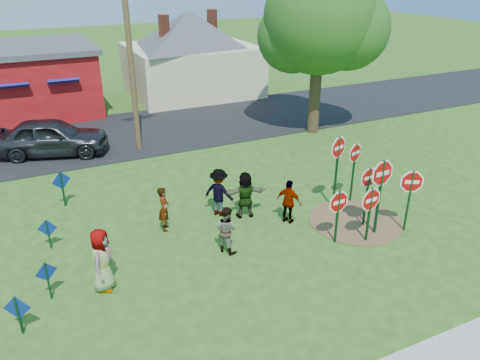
% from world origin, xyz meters
% --- Properties ---
extents(ground, '(120.00, 120.00, 0.00)m').
position_xyz_m(ground, '(0.00, 0.00, 0.00)').
color(ground, '#2C5217').
rests_on(ground, ground).
extents(road, '(120.00, 7.50, 0.04)m').
position_xyz_m(road, '(0.00, 11.50, 0.02)').
color(road, black).
rests_on(road, ground).
extents(dirt_patch, '(3.20, 3.20, 0.03)m').
position_xyz_m(dirt_patch, '(4.50, -1.00, 0.01)').
color(dirt_patch, brown).
rests_on(dirt_patch, ground).
extents(red_building, '(9.40, 7.69, 3.90)m').
position_xyz_m(red_building, '(-5.50, 17.99, 1.97)').
color(red_building, maroon).
rests_on(red_building, ground).
extents(cream_house, '(9.40, 9.40, 6.50)m').
position_xyz_m(cream_house, '(5.50, 18.00, 2.92)').
color(cream_house, beige).
rests_on(cream_house, ground).
extents(stop_sign_a, '(0.99, 0.08, 1.94)m').
position_xyz_m(stop_sign_a, '(3.08, -1.78, 1.30)').
color(stop_sign_a, '#0F3819').
rests_on(stop_sign_a, ground).
extents(stop_sign_b, '(1.02, 0.34, 2.87)m').
position_xyz_m(stop_sign_b, '(4.42, 0.19, 2.08)').
color(stop_sign_b, '#0F3819').
rests_on(stop_sign_b, ground).
extents(stop_sign_c, '(1.19, 0.10, 2.76)m').
position_xyz_m(stop_sign_c, '(4.59, -1.88, 1.91)').
color(stop_sign_c, '#0F3819').
rests_on(stop_sign_c, ground).
extents(stop_sign_d, '(0.93, 0.28, 2.42)m').
position_xyz_m(stop_sign_d, '(5.30, 0.32, 1.74)').
color(stop_sign_d, '#0F3819').
rests_on(stop_sign_d, ground).
extents(stop_sign_e, '(1.05, 0.13, 2.01)m').
position_xyz_m(stop_sign_e, '(4.02, -2.15, 1.35)').
color(stop_sign_e, '#0F3819').
rests_on(stop_sign_e, ground).
extents(stop_sign_f, '(0.91, 0.49, 2.30)m').
position_xyz_m(stop_sign_f, '(5.59, -2.18, 1.63)').
color(stop_sign_f, '#0F3819').
rests_on(stop_sign_f, ground).
extents(stop_sign_g, '(0.92, 0.08, 2.26)m').
position_xyz_m(stop_sign_g, '(4.56, -1.34, 1.58)').
color(stop_sign_g, '#0F3819').
rests_on(stop_sign_g, ground).
extents(blue_diamond_a, '(0.61, 0.28, 1.09)m').
position_xyz_m(blue_diamond_a, '(-6.14, -1.89, 0.66)').
color(blue_diamond_a, '#0F3819').
rests_on(blue_diamond_a, ground).
extents(blue_diamond_b, '(0.56, 0.18, 1.14)m').
position_xyz_m(blue_diamond_b, '(-5.39, -0.82, 0.71)').
color(blue_diamond_b, '#0F3819').
rests_on(blue_diamond_b, ground).
extents(blue_diamond_c, '(0.58, 0.15, 1.02)m').
position_xyz_m(blue_diamond_c, '(-5.17, 1.74, 0.62)').
color(blue_diamond_c, '#0F3819').
rests_on(blue_diamond_c, ground).
extents(blue_diamond_d, '(0.67, 0.27, 1.38)m').
position_xyz_m(blue_diamond_d, '(-4.41, 4.50, 0.85)').
color(blue_diamond_d, '#0F3819').
rests_on(blue_diamond_d, ground).
extents(person_a, '(0.96, 1.06, 1.83)m').
position_xyz_m(person_a, '(-4.00, -0.99, 0.91)').
color(person_a, '#3A4A87').
rests_on(person_a, ground).
extents(person_b, '(0.55, 0.66, 1.54)m').
position_xyz_m(person_b, '(-1.58, 1.33, 0.77)').
color(person_b, '#297564').
rests_on(person_b, ground).
extents(person_c, '(0.86, 0.92, 1.50)m').
position_xyz_m(person_c, '(-0.26, -0.74, 0.75)').
color(person_c, brown).
rests_on(person_c, ground).
extents(person_d, '(1.21, 1.27, 1.73)m').
position_xyz_m(person_d, '(0.46, 1.49, 0.87)').
color(person_d, '#37363C').
rests_on(person_d, ground).
extents(person_e, '(0.82, 0.98, 1.58)m').
position_xyz_m(person_e, '(2.37, -0.04, 0.79)').
color(person_e, '#442B4F').
rests_on(person_e, ground).
extents(person_f, '(1.63, 0.84, 1.68)m').
position_xyz_m(person_f, '(1.22, 0.98, 0.84)').
color(person_f, '#225730').
rests_on(person_f, ground).
extents(suv, '(5.36, 3.41, 1.70)m').
position_xyz_m(suv, '(-4.25, 10.00, 0.89)').
color(suv, '#313237').
rests_on(suv, road).
extents(utility_pole, '(2.02, 0.30, 8.26)m').
position_xyz_m(utility_pole, '(-0.48, 9.11, 4.35)').
color(utility_pole, '#4C3823').
rests_on(utility_pole, ground).
extents(leafy_tree, '(5.97, 5.44, 8.48)m').
position_xyz_m(leafy_tree, '(8.58, 7.63, 5.46)').
color(leafy_tree, '#382819').
rests_on(leafy_tree, ground).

